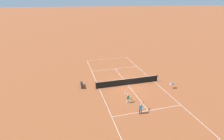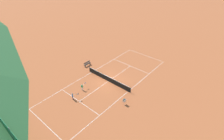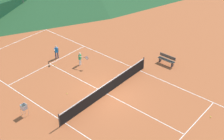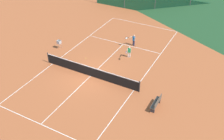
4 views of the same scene
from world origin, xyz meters
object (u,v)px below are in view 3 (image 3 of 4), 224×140
Objects in this scene: player_far_baseline at (56,51)px; tennis_ball_by_net_left at (55,65)px; tennis_ball_by_net_right at (67,94)px; courtside_bench at (167,60)px; tennis_ball_near_corner at (211,117)px; ball_hopper at (24,108)px; tennis_net at (107,88)px; player_far_service at (80,58)px; tennis_ball_alley_left at (76,106)px.

player_far_baseline is 18.34× the size of tennis_ball_by_net_left.
tennis_ball_by_net_right is 0.04× the size of courtside_bench.
tennis_ball_near_corner is 12.33m from ball_hopper.
courtside_bench is at bearing -9.76° from tennis_net.
player_far_service is 4.14m from tennis_ball_by_net_right.
player_far_service is at bearing 131.21° from courtside_bench.
player_far_service is 2.26m from tennis_ball_by_net_left.
tennis_net is 6.12× the size of courtside_bench.
ball_hopper reaches higher than tennis_ball_by_net_right.
tennis_ball_near_corner is (1.51, -13.56, -0.67)m from player_far_baseline.
tennis_ball_near_corner is 9.10m from tennis_ball_alley_left.
tennis_ball_by_net_left is at bearing 100.63° from tennis_ball_near_corner.
tennis_ball_by_net_right is (-2.91, -4.43, -0.67)m from player_far_baseline.
ball_hopper is (-3.40, 0.38, 0.62)m from tennis_ball_by_net_right.
player_far_baseline is at bearing 81.31° from tennis_net.
tennis_ball_by_net_right is at bearing -123.34° from player_far_baseline.
tennis_ball_by_net_right is at bearing 158.17° from courtside_bench.
tennis_ball_near_corner is at bearing -56.85° from tennis_ball_alley_left.
tennis_ball_alley_left is at bearing -33.60° from ball_hopper.
tennis_net is 6.72m from player_far_baseline.
tennis_ball_near_corner and tennis_ball_by_net_right have the same top height.
courtside_bench is (6.34, -1.09, -0.05)m from tennis_net.
tennis_ball_by_net_right is at bearing -6.42° from ball_hopper.
tennis_ball_by_net_right and tennis_ball_alley_left have the same top height.
player_far_service is 11.29m from tennis_ball_near_corner.
tennis_net reaches higher than ball_hopper.
tennis_ball_alley_left is (-4.07, -3.61, -0.64)m from player_far_service.
player_far_service is at bearing 94.65° from tennis_ball_near_corner.
player_far_service is 7.19m from courtside_bench.
ball_hopper is at bearing 153.93° from tennis_net.
courtside_bench is (8.80, -1.79, 0.42)m from tennis_ball_alley_left.
player_far_baseline reaches higher than tennis_ball_by_net_left.
tennis_net is 139.09× the size of tennis_ball_by_net_left.
tennis_net is 7.98× the size of player_far_service.
tennis_ball_by_net_left is (2.58, 5.18, 0.00)m from tennis_ball_alley_left.
tennis_ball_by_net_left is at bearing 131.75° from courtside_bench.
player_far_service reaches higher than courtside_bench.
player_far_service reaches higher than tennis_ball_by_net_right.
tennis_ball_alley_left is at bearing -138.38° from player_far_service.
tennis_ball_by_net_left is at bearing 133.55° from player_far_service.
player_far_service is 0.95× the size of player_far_baseline.
tennis_ball_near_corner and tennis_ball_alley_left have the same top height.
ball_hopper is (-7.82, 9.51, 0.62)m from tennis_ball_near_corner.
player_far_service is 17.43× the size of tennis_ball_near_corner.
tennis_ball_near_corner and tennis_ball_by_net_left have the same top height.
player_far_baseline is at bearing 96.34° from tennis_ball_near_corner.
player_far_baseline is at bearing 124.57° from courtside_bench.
ball_hopper is (-5.30, 2.59, 0.15)m from tennis_net.
tennis_ball_by_net_right is 1.61m from tennis_ball_alley_left.
tennis_ball_by_net_right and tennis_ball_by_net_left have the same top height.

